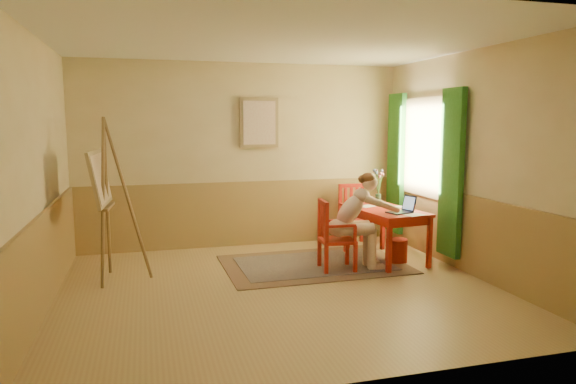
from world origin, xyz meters
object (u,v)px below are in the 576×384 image
object	(u,v)px
chair_left	(334,235)
figure	(356,217)
table	(386,216)
easel	(103,185)
laptop	(403,209)
chair_back	(354,215)

from	to	relation	value
chair_left	figure	bearing A→B (deg)	-5.56
table	easel	size ratio (longest dim) A/B	0.65
chair_left	laptop	size ratio (longest dim) A/B	2.23
table	chair_left	size ratio (longest dim) A/B	1.38
figure	chair_left	bearing A→B (deg)	174.44
chair_back	figure	bearing A→B (deg)	-111.65
table	chair_back	size ratio (longest dim) A/B	1.36
table	figure	size ratio (longest dim) A/B	1.01
chair_back	figure	world-z (taller)	figure
table	laptop	bearing A→B (deg)	-71.72
chair_left	table	bearing A→B (deg)	17.56
table	figure	world-z (taller)	figure
chair_back	easel	xyz separation A→B (m)	(-3.62, -0.93, 0.70)
table	chair_back	world-z (taller)	chair_back
table	figure	bearing A→B (deg)	-151.99
table	easel	distance (m)	3.71
laptop	easel	distance (m)	3.81
figure	laptop	bearing A→B (deg)	1.53
table	easel	world-z (taller)	easel
table	chair_left	world-z (taller)	chair_left
table	chair_back	bearing A→B (deg)	93.12
chair_back	laptop	world-z (taller)	same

